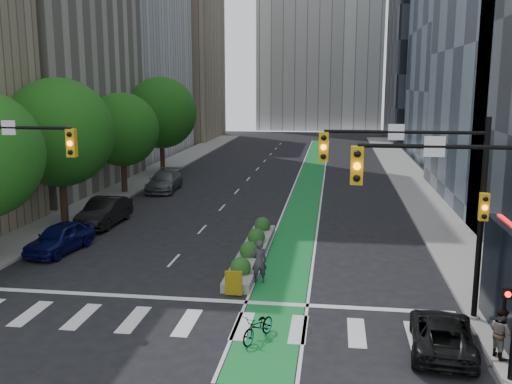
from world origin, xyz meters
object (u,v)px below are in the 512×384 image
(median_planter, at_px, (252,250))
(parked_car_left_far, at_px, (164,181))
(pedestrian_near, at_px, (501,333))
(cyclist, at_px, (259,261))
(bicycle, at_px, (258,327))
(parked_car_left_mid, at_px, (104,212))
(parked_car_left_near, at_px, (60,238))
(parked_car_right, at_px, (442,333))

(median_planter, relative_size, parked_car_left_far, 1.92)
(pedestrian_near, bearing_deg, cyclist, 34.50)
(median_planter, distance_m, bicycle, 9.16)
(parked_car_left_mid, bearing_deg, parked_car_left_near, -89.00)
(parked_car_left_far, bearing_deg, parked_car_left_mid, -95.31)
(parked_car_left_mid, height_order, pedestrian_near, pedestrian_near)
(parked_car_left_far, bearing_deg, parked_car_right, -60.25)
(median_planter, bearing_deg, parked_car_left_far, 119.86)
(bicycle, height_order, parked_car_left_mid, parked_car_left_mid)
(median_planter, distance_m, parked_car_left_far, 19.03)
(bicycle, bearing_deg, parked_car_right, 25.02)
(pedestrian_near, bearing_deg, parked_car_left_far, 15.79)
(bicycle, bearing_deg, cyclist, 122.01)
(parked_car_right, bearing_deg, parked_car_left_near, -20.50)
(parked_car_left_far, bearing_deg, pedestrian_near, -58.27)
(median_planter, distance_m, pedestrian_near, 13.16)
(parked_car_left_far, distance_m, parked_car_right, 30.61)
(median_planter, relative_size, pedestrian_near, 6.52)
(parked_car_left_far, relative_size, parked_car_right, 1.27)
(parked_car_left_near, bearing_deg, parked_car_left_far, 96.85)
(parked_car_left_far, xyz_separation_m, pedestrian_near, (18.57, -25.99, 0.16))
(parked_car_left_far, height_order, pedestrian_near, pedestrian_near)
(cyclist, bearing_deg, bicycle, 75.41)
(median_planter, distance_m, cyclist, 3.65)
(median_planter, xyz_separation_m, cyclist, (0.80, -3.51, 0.57))
(bicycle, relative_size, parked_car_right, 0.42)
(cyclist, distance_m, parked_car_right, 8.63)
(bicycle, distance_m, parked_car_left_mid, 18.16)
(parked_car_left_near, height_order, pedestrian_near, pedestrian_near)
(parked_car_left_far, bearing_deg, parked_car_left_near, -94.91)
(parked_car_right, bearing_deg, cyclist, -33.62)
(median_planter, xyz_separation_m, pedestrian_near, (9.10, -9.49, 0.56))
(bicycle, relative_size, parked_car_left_near, 0.40)
(parked_car_right, distance_m, pedestrian_near, 1.76)
(parked_car_right, height_order, pedestrian_near, pedestrian_near)
(parked_car_left_near, bearing_deg, parked_car_right, -18.48)
(parked_car_left_near, distance_m, parked_car_left_far, 16.94)
(parked_car_left_mid, relative_size, pedestrian_near, 3.17)
(parked_car_left_mid, xyz_separation_m, parked_car_left_far, (0.29, 11.31, -0.05))
(bicycle, xyz_separation_m, parked_car_left_mid, (-11.28, 14.23, 0.36))
(cyclist, height_order, parked_car_right, cyclist)
(parked_car_left_near, xyz_separation_m, parked_car_left_mid, (0.03, 5.63, 0.07))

